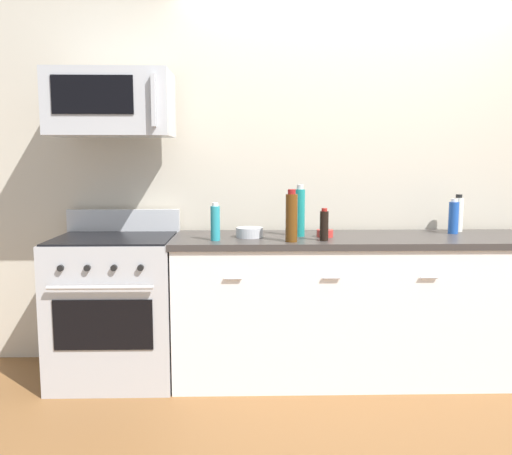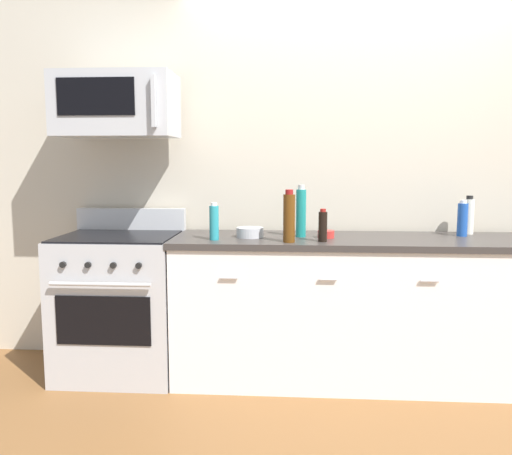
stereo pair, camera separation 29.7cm
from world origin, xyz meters
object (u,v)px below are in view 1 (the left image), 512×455
(bottle_sparkling_teal, at_px, (300,212))
(microwave, at_px, (111,104))
(range_oven, at_px, (116,306))
(bowl_red_small, at_px, (325,233))
(bowl_steel_prep, at_px, (250,232))
(bottle_vinegar_white, at_px, (458,214))
(bottle_wine_amber, at_px, (291,217))
(bottle_soy_sauce_dark, at_px, (324,225))
(bottle_soda_blue, at_px, (454,217))
(bottle_dish_soap, at_px, (215,223))

(bottle_sparkling_teal, bearing_deg, microwave, 178.40)
(range_oven, relative_size, bowl_red_small, 10.25)
(bowl_red_small, bearing_deg, bottle_sparkling_teal, 168.03)
(microwave, bearing_deg, bowl_steel_prep, -4.69)
(microwave, relative_size, bottle_vinegar_white, 2.95)
(range_oven, height_order, bowl_red_small, range_oven)
(bottle_wine_amber, bearing_deg, bottle_soy_sauce_dark, 9.87)
(bottle_soda_blue, xyz_separation_m, bowl_steel_prep, (-1.35, -0.14, -0.08))
(bottle_soda_blue, bearing_deg, bottle_wine_amber, -163.21)
(bottle_sparkling_teal, height_order, bottle_soy_sauce_dark, bottle_sparkling_teal)
(bottle_sparkling_teal, height_order, bottle_dish_soap, bottle_sparkling_teal)
(bottle_wine_amber, relative_size, bottle_vinegar_white, 1.23)
(bottle_dish_soap, distance_m, bowl_steel_prep, 0.26)
(microwave, relative_size, bowl_steel_prep, 4.35)
(bottle_wine_amber, relative_size, bottle_soda_blue, 1.35)
(bottle_soy_sauce_dark, bearing_deg, bottle_wine_amber, -170.13)
(bottle_dish_soap, bearing_deg, bowl_red_small, 11.10)
(bottle_soda_blue, bearing_deg, microwave, -178.16)
(range_oven, xyz_separation_m, bottle_vinegar_white, (2.28, 0.22, 0.57))
(bottle_vinegar_white, xyz_separation_m, bowl_red_small, (-0.95, -0.24, -0.10))
(range_oven, height_order, microwave, microwave)
(bottle_sparkling_teal, bearing_deg, bowl_steel_prep, -173.35)
(bottle_wine_amber, relative_size, bottle_soy_sauce_dark, 1.59)
(bottle_dish_soap, xyz_separation_m, bottle_vinegar_white, (1.63, 0.38, 0.01))
(bottle_vinegar_white, distance_m, bowl_red_small, 0.98)
(range_oven, height_order, bottle_soda_blue, bottle_soda_blue)
(range_oven, xyz_separation_m, bottle_soda_blue, (2.21, 0.12, 0.56))
(bottle_dish_soap, xyz_separation_m, bottle_soy_sauce_dark, (0.66, -0.03, -0.02))
(bowl_steel_prep, bearing_deg, range_oven, 178.30)
(bottle_sparkling_teal, xyz_separation_m, bowl_red_small, (0.16, -0.03, -0.13))
(range_oven, relative_size, bottle_soda_blue, 4.63)
(bottle_vinegar_white, bearing_deg, bowl_red_small, -165.53)
(range_oven, bearing_deg, bottle_dish_soap, -13.50)
(bowl_steel_prep, bearing_deg, bottle_vinegar_white, 9.90)
(bottle_wine_amber, height_order, bottle_soy_sauce_dark, bottle_wine_amber)
(bottle_soy_sauce_dark, xyz_separation_m, bowl_steel_prep, (-0.45, 0.16, -0.06))
(bottle_dish_soap, height_order, bottle_soda_blue, bottle_soda_blue)
(microwave, height_order, bowl_steel_prep, microwave)
(bottle_soy_sauce_dark, bearing_deg, bowl_red_small, 79.37)
(bottle_sparkling_teal, relative_size, bowl_steel_prep, 1.93)
(bottle_wine_amber, distance_m, bowl_steel_prep, 0.33)
(bottle_sparkling_teal, distance_m, bottle_vinegar_white, 1.13)
(bottle_wine_amber, height_order, bowl_red_small, bottle_wine_amber)
(bottle_soda_blue, distance_m, bowl_steel_prep, 1.36)
(bottle_dish_soap, distance_m, bottle_vinegar_white, 1.68)
(microwave, height_order, bowl_red_small, microwave)
(range_oven, bearing_deg, microwave, 89.71)
(microwave, distance_m, bottle_soy_sauce_dark, 1.52)
(bottle_soda_blue, height_order, bowl_steel_prep, bottle_soda_blue)
(bottle_vinegar_white, bearing_deg, bowl_steel_prep, -170.10)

